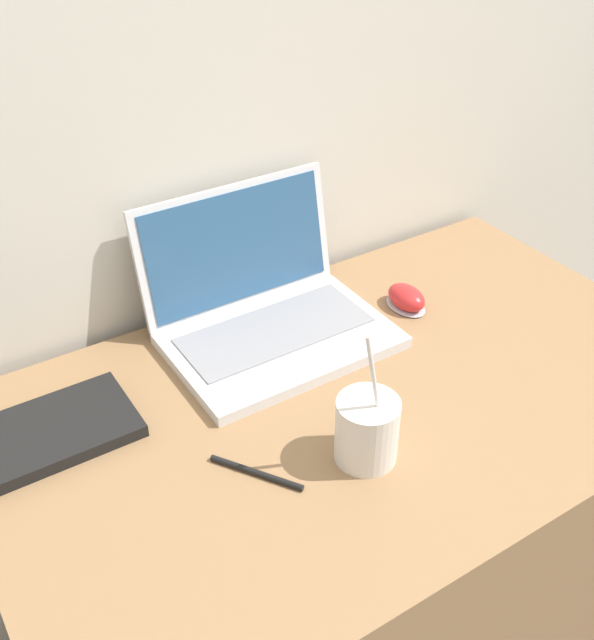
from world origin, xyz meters
name	(u,v)px	position (x,y,z in m)	size (l,w,h in m)	color
desk	(349,538)	(0.00, 0.34, 0.35)	(1.15, 0.68, 0.71)	#936D47
laptop	(265,308)	(-0.04, 0.56, 0.76)	(0.37, 0.30, 0.23)	silver
drink_cup	(367,429)	(-0.07, 0.22, 0.76)	(0.09, 0.09, 0.23)	silver
computer_mouse	(406,298)	(0.22, 0.49, 0.73)	(0.06, 0.09, 0.04)	#B2B2B7
pen	(256,473)	(-0.22, 0.27, 0.71)	(0.08, 0.12, 0.01)	black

